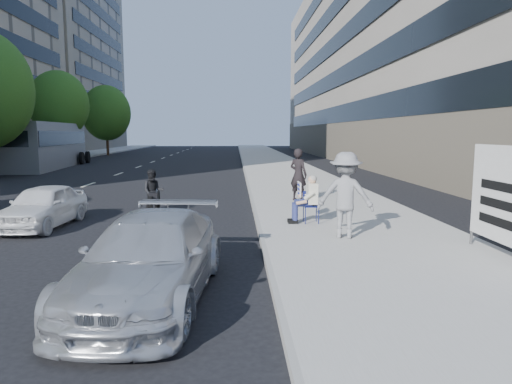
{
  "coord_description": "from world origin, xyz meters",
  "views": [
    {
      "loc": [
        0.83,
        -8.95,
        2.59
      ],
      "look_at": [
        1.29,
        1.16,
        1.27
      ],
      "focal_mm": 32.0,
      "sensor_mm": 36.0,
      "label": 1
    }
  ],
  "objects": [
    {
      "name": "jogger",
      "position": [
        3.38,
        1.42,
        1.15
      ],
      "size": [
        1.45,
        1.09,
        2.0
      ],
      "primitive_type": "imported",
      "rotation": [
        0.0,
        0.0,
        2.85
      ],
      "color": "gray",
      "rests_on": "near_sidewalk"
    },
    {
      "name": "tree_far_e",
      "position": [
        -13.7,
        44.0,
        4.78
      ],
      "size": [
        5.4,
        5.4,
        7.89
      ],
      "color": "#382616",
      "rests_on": "ground"
    },
    {
      "name": "far_bldg_north",
      "position": [
        -30.0,
        62.0,
        14.0
      ],
      "size": [
        22.0,
        28.0,
        28.0
      ],
      "primitive_type": "cube",
      "color": "tan",
      "rests_on": "ground"
    },
    {
      "name": "motorcycle",
      "position": [
        -1.8,
        5.71,
        0.64
      ],
      "size": [
        0.75,
        2.05,
        1.42
      ],
      "rotation": [
        0.0,
        0.0,
        0.12
      ],
      "color": "black",
      "rests_on": "ground"
    },
    {
      "name": "bus",
      "position": [
        -13.0,
        25.6,
        1.64
      ],
      "size": [
        3.54,
        12.23,
        3.3
      ],
      "rotation": [
        0.0,
        0.0,
        0.08
      ],
      "color": "slate",
      "rests_on": "ground"
    },
    {
      "name": "ground",
      "position": [
        0.0,
        0.0,
        0.0
      ],
      "size": [
        160.0,
        160.0,
        0.0
      ],
      "primitive_type": "plane",
      "color": "black",
      "rests_on": "ground"
    },
    {
      "name": "tree_far_d",
      "position": [
        -13.7,
        30.0,
        4.89
      ],
      "size": [
        4.8,
        4.8,
        7.65
      ],
      "color": "#382616",
      "rests_on": "ground"
    },
    {
      "name": "near_building",
      "position": [
        17.0,
        32.0,
        10.0
      ],
      "size": [
        14.0,
        70.0,
        20.0
      ],
      "primitive_type": "cube",
      "color": "gray",
      "rests_on": "ground"
    },
    {
      "name": "seated_protester",
      "position": [
        2.77,
        3.2,
        0.87
      ],
      "size": [
        0.83,
        1.12,
        1.31
      ],
      "color": "navy",
      "rests_on": "near_sidewalk"
    },
    {
      "name": "pedestrian_woman",
      "position": [
        3.1,
        7.29,
        1.09
      ],
      "size": [
        0.81,
        0.79,
        1.88
      ],
      "primitive_type": "imported",
      "rotation": [
        0.0,
        0.0,
        2.42
      ],
      "color": "black",
      "rests_on": "near_sidewalk"
    },
    {
      "name": "parked_sedan",
      "position": [
        -0.5,
        -2.0,
        0.65
      ],
      "size": [
        2.25,
        4.65,
        1.31
      ],
      "primitive_type": "imported",
      "rotation": [
        0.0,
        0.0,
        -0.1
      ],
      "color": "#B4B7BC",
      "rests_on": "ground"
    },
    {
      "name": "white_sedan_near",
      "position": [
        -4.47,
        3.71,
        0.59
      ],
      "size": [
        1.62,
        3.53,
        1.17
      ],
      "primitive_type": "imported",
      "rotation": [
        0.0,
        0.0,
        -0.07
      ],
      "color": "white",
      "rests_on": "ground"
    },
    {
      "name": "near_sidewalk",
      "position": [
        4.0,
        20.0,
        0.07
      ],
      "size": [
        5.0,
        120.0,
        0.15
      ],
      "primitive_type": "cube",
      "color": "#A19F97",
      "rests_on": "ground"
    }
  ]
}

